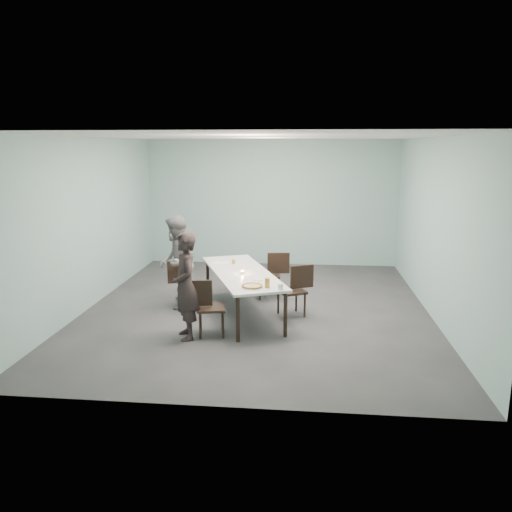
# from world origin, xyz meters

# --- Properties ---
(ground) EXTENTS (7.00, 7.00, 0.00)m
(ground) POSITION_xyz_m (0.00, 0.00, 0.00)
(ground) COLOR #333335
(ground) RESTS_ON ground
(room_shell) EXTENTS (6.02, 7.02, 3.01)m
(room_shell) POSITION_xyz_m (0.00, 0.00, 2.03)
(room_shell) COLOR #92B8B5
(room_shell) RESTS_ON ground
(table) EXTENTS (1.79, 2.75, 0.75)m
(table) POSITION_xyz_m (-0.23, -0.33, 0.69)
(table) COLOR white
(table) RESTS_ON ground
(chair_near_left) EXTENTS (0.64, 0.49, 0.87)m
(chair_near_left) POSITION_xyz_m (-0.65, -1.37, 0.50)
(chair_near_left) COLOR black
(chair_near_left) RESTS_ON ground
(chair_far_left) EXTENTS (0.65, 0.54, 0.87)m
(chair_far_left) POSITION_xyz_m (-1.27, -0.10, 0.50)
(chair_far_left) COLOR black
(chair_far_left) RESTS_ON ground
(chair_near_right) EXTENTS (0.65, 0.56, 0.87)m
(chair_near_right) POSITION_xyz_m (0.69, -0.30, 0.50)
(chair_near_right) COLOR black
(chair_near_right) RESTS_ON ground
(chair_far_right) EXTENTS (0.64, 0.47, 0.87)m
(chair_far_right) POSITION_xyz_m (0.23, 0.70, 0.50)
(chair_far_right) COLOR black
(chair_far_right) RESTS_ON ground
(diner_near) EXTENTS (0.60, 0.70, 1.62)m
(diner_near) POSITION_xyz_m (-0.92, -1.51, 0.81)
(diner_near) COLOR black
(diner_near) RESTS_ON ground
(diner_far) EXTENTS (0.73, 0.88, 1.65)m
(diner_far) POSITION_xyz_m (-1.45, -0.05, 0.83)
(diner_far) COLOR slate
(diner_far) RESTS_ON ground
(pizza) EXTENTS (0.34, 0.34, 0.04)m
(pizza) POSITION_xyz_m (0.05, -1.27, 0.77)
(pizza) COLOR white
(pizza) RESTS_ON table
(side_plate) EXTENTS (0.18, 0.18, 0.01)m
(side_plate) POSITION_xyz_m (0.10, -0.82, 0.76)
(side_plate) COLOR white
(side_plate) RESTS_ON table
(beer_glass) EXTENTS (0.08, 0.08, 0.15)m
(beer_glass) POSITION_xyz_m (0.28, -1.26, 0.82)
(beer_glass) COLOR #BF892A
(beer_glass) RESTS_ON table
(water_tumbler) EXTENTS (0.08, 0.08, 0.09)m
(water_tumbler) POSITION_xyz_m (0.48, -1.34, 0.80)
(water_tumbler) COLOR silver
(water_tumbler) RESTS_ON table
(tealight) EXTENTS (0.06, 0.06, 0.05)m
(tealight) POSITION_xyz_m (-0.21, -0.46, 0.77)
(tealight) COLOR silver
(tealight) RESTS_ON table
(amber_tumbler) EXTENTS (0.07, 0.07, 0.08)m
(amber_tumbler) POSITION_xyz_m (-0.45, 0.24, 0.79)
(amber_tumbler) COLOR #BF892A
(amber_tumbler) RESTS_ON table
(menu) EXTENTS (0.36, 0.32, 0.01)m
(menu) POSITION_xyz_m (-0.69, 0.27, 0.75)
(menu) COLOR silver
(menu) RESTS_ON table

